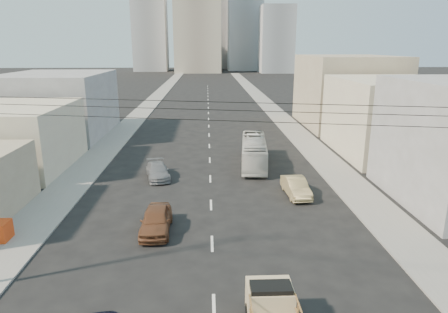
{
  "coord_description": "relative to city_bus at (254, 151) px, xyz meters",
  "views": [
    {
      "loc": [
        -0.2,
        -13.42,
        11.32
      ],
      "look_at": [
        0.99,
        14.71,
        3.5
      ],
      "focal_mm": 32.0,
      "sensor_mm": 36.0,
      "label": 1
    }
  ],
  "objects": [
    {
      "name": "sidewalk_left",
      "position": [
        -16.08,
        45.81,
        -1.29
      ],
      "size": [
        3.5,
        180.0,
        0.12
      ],
      "primitive_type": "cube",
      "color": "slate",
      "rests_on": "ground"
    },
    {
      "name": "sidewalk_right",
      "position": [
        7.42,
        45.81,
        -1.29
      ],
      "size": [
        3.5,
        180.0,
        0.12
      ],
      "primitive_type": "cube",
      "color": "slate",
      "rests_on": "ground"
    },
    {
      "name": "lane_dashes",
      "position": [
        -4.33,
        28.81,
        -1.35
      ],
      "size": [
        0.15,
        104.0,
        0.01
      ],
      "color": "silver",
      "rests_on": "ground"
    },
    {
      "name": "city_bus",
      "position": [
        0.0,
        0.0,
        0.0
      ],
      "size": [
        3.21,
        9.88,
        2.7
      ],
      "primitive_type": "imported",
      "rotation": [
        0.0,
        0.0,
        -0.1
      ],
      "color": "beige",
      "rests_on": "ground"
    },
    {
      "name": "sedan_brown",
      "position": [
        -7.82,
        -14.41,
        -0.58
      ],
      "size": [
        1.85,
        4.53,
        1.54
      ],
      "primitive_type": "imported",
      "rotation": [
        0.0,
        0.0,
        0.01
      ],
      "color": "brown",
      "rests_on": "ground"
    },
    {
      "name": "sedan_tan",
      "position": [
        2.32,
        -8.54,
        -0.65
      ],
      "size": [
        1.76,
        4.37,
        1.41
      ],
      "primitive_type": "imported",
      "rotation": [
        0.0,
        0.0,
        0.06
      ],
      "color": "#9A885A",
      "rests_on": "ground"
    },
    {
      "name": "sedan_grey",
      "position": [
        -8.98,
        -3.75,
        -0.7
      ],
      "size": [
        2.78,
        4.79,
        1.31
      ],
      "primitive_type": "imported",
      "rotation": [
        0.0,
        0.0,
        0.22
      ],
      "color": "slate",
      "rests_on": "ground"
    },
    {
      "name": "overhead_wires",
      "position": [
        -4.33,
        -22.69,
        7.62
      ],
      "size": [
        23.01,
        5.02,
        0.72
      ],
      "color": "black",
      "rests_on": "ground"
    },
    {
      "name": "bldg_right_mid",
      "position": [
        15.17,
        3.81,
        2.65
      ],
      "size": [
        11.0,
        14.0,
        8.0
      ],
      "primitive_type": "cube",
      "color": "#C1B49B",
      "rests_on": "ground"
    },
    {
      "name": "bldg_right_far",
      "position": [
        15.67,
        19.81,
        3.65
      ],
      "size": [
        12.0,
        16.0,
        10.0
      ],
      "primitive_type": "cube",
      "color": "gray",
      "rests_on": "ground"
    },
    {
      "name": "bldg_left_mid",
      "position": [
        -23.33,
        -0.19,
        1.65
      ],
      "size": [
        11.0,
        12.0,
        6.0
      ],
      "primitive_type": "cube",
      "color": "#C1B49B",
      "rests_on": "ground"
    },
    {
      "name": "bldg_left_far",
      "position": [
        -23.83,
        14.81,
        2.65
      ],
      "size": [
        12.0,
        16.0,
        8.0
      ],
      "primitive_type": "cube",
      "color": "gray",
      "rests_on": "ground"
    },
    {
      "name": "high_rise_tower",
      "position": [
        -8.33,
        145.81,
        28.65
      ],
      "size": [
        20.0,
        20.0,
        60.0
      ],
      "primitive_type": "cube",
      "color": "tan",
      "rests_on": "ground"
    },
    {
      "name": "midrise_ne",
      "position": [
        13.67,
        160.81,
        18.65
      ],
      "size": [
        16.0,
        16.0,
        40.0
      ],
      "primitive_type": "cube",
      "color": "gray",
      "rests_on": "ground"
    },
    {
      "name": "midrise_nw",
      "position": [
        -30.33,
        155.81,
        15.65
      ],
      "size": [
        15.0,
        15.0,
        34.0
      ],
      "primitive_type": "cube",
      "color": "gray",
      "rests_on": "ground"
    },
    {
      "name": "midrise_back",
      "position": [
        1.67,
        175.81,
        20.65
      ],
      "size": [
        18.0,
        18.0,
        44.0
      ],
      "primitive_type": "cube",
      "color": "gray",
      "rests_on": "ground"
    },
    {
      "name": "midrise_east",
      "position": [
        25.67,
        140.81,
        12.65
      ],
      "size": [
        14.0,
        14.0,
        28.0
      ],
      "primitive_type": "cube",
      "color": "gray",
      "rests_on": "ground"
    }
  ]
}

